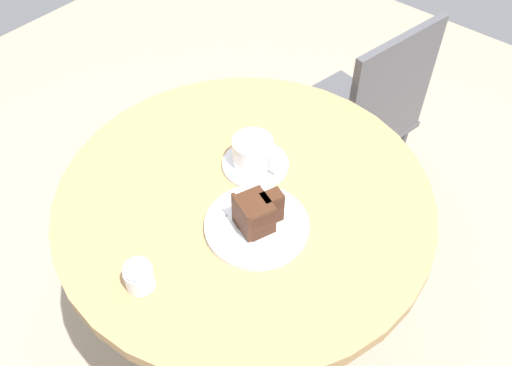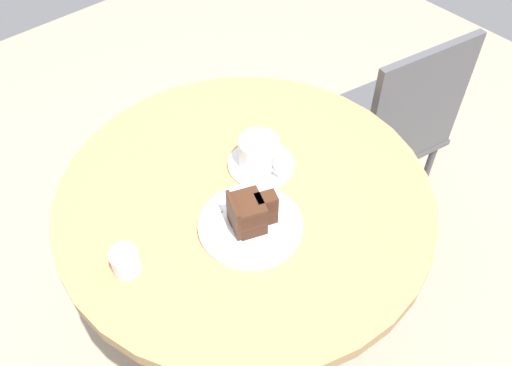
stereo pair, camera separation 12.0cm
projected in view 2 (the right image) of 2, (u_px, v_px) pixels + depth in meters
ground_plane at (248, 340)px, 1.79m from camera, size 4.40×4.40×0.01m
cafe_table at (245, 224)px, 1.32m from camera, size 0.86×0.86×0.74m
saucer at (261, 164)px, 1.29m from camera, size 0.16×0.16×0.01m
coffee_cup at (259, 152)px, 1.26m from camera, size 0.13×0.09×0.07m
teaspoon at (268, 149)px, 1.31m from camera, size 0.07×0.08×0.00m
cake_plate at (250, 225)px, 1.16m from camera, size 0.23×0.23×0.01m
cake_slice at (250, 213)px, 1.13m from camera, size 0.09×0.11×0.09m
fork at (224, 220)px, 1.16m from camera, size 0.15×0.04×0.00m
napkin at (253, 228)px, 1.16m from camera, size 0.18×0.16×0.00m
cafe_chair at (389, 127)px, 1.74m from camera, size 0.44×0.44×0.84m
sugar_pot at (125, 260)px, 1.07m from camera, size 0.06×0.06×0.07m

